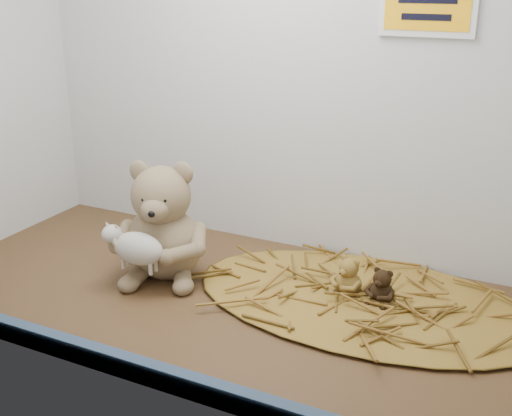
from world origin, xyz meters
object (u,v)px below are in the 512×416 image
at_px(toy_lamb, 138,249).
at_px(mini_teddy_brown, 382,284).
at_px(mini_teddy_tan, 349,274).
at_px(main_teddy, 163,220).

bearing_deg(toy_lamb, mini_teddy_brown, 18.09).
bearing_deg(toy_lamb, mini_teddy_tan, 21.90).
bearing_deg(mini_teddy_tan, mini_teddy_brown, 15.63).
relative_size(mini_teddy_tan, mini_teddy_brown, 1.10).
xyz_separation_m(main_teddy, toy_lamb, (0.00, -0.09, -0.03)).
height_order(main_teddy, toy_lamb, main_teddy).
relative_size(main_teddy, mini_teddy_tan, 3.15).
relative_size(toy_lamb, mini_teddy_brown, 1.98).
bearing_deg(mini_teddy_tan, main_teddy, -149.17).
xyz_separation_m(main_teddy, mini_teddy_tan, (0.38, 0.06, -0.07)).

